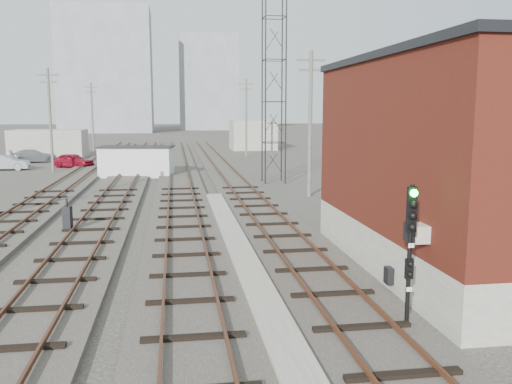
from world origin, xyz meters
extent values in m
plane|color=#282621|center=(0.00, 60.00, 0.00)|extent=(320.00, 320.00, 0.00)
cube|color=#332D28|center=(2.50, 39.00, 0.10)|extent=(3.20, 90.00, 0.20)
cube|color=#4C2816|center=(1.78, 39.00, 0.33)|extent=(0.07, 90.00, 0.12)
cube|color=#4C2816|center=(3.22, 39.00, 0.33)|extent=(0.07, 90.00, 0.12)
cube|color=#332D28|center=(-1.50, 39.00, 0.10)|extent=(3.20, 90.00, 0.20)
cube|color=#4C2816|center=(-2.22, 39.00, 0.33)|extent=(0.07, 90.00, 0.12)
cube|color=#4C2816|center=(-0.78, 39.00, 0.33)|extent=(0.07, 90.00, 0.12)
cube|color=#332D28|center=(-5.50, 39.00, 0.10)|extent=(3.20, 90.00, 0.20)
cube|color=#4C2816|center=(-6.22, 39.00, 0.33)|extent=(0.07, 90.00, 0.12)
cube|color=#4C2816|center=(-4.78, 39.00, 0.33)|extent=(0.07, 90.00, 0.12)
cube|color=#332D28|center=(-9.50, 39.00, 0.10)|extent=(3.20, 90.00, 0.20)
cube|color=#4C2816|center=(-10.22, 39.00, 0.33)|extent=(0.07, 90.00, 0.12)
cube|color=#4C2816|center=(-8.78, 39.00, 0.33)|extent=(0.07, 90.00, 0.12)
cube|color=gray|center=(0.50, 14.00, 0.13)|extent=(0.90, 28.00, 0.26)
cube|color=gray|center=(7.50, 12.00, 0.75)|extent=(6.00, 12.00, 1.50)
cube|color=#512113|center=(7.50, 12.00, 4.25)|extent=(6.00, 12.00, 5.50)
cube|color=black|center=(7.50, 12.00, 7.10)|extent=(6.20, 12.20, 0.25)
cube|color=beige|center=(4.28, 8.00, 2.25)|extent=(0.45, 0.62, 0.45)
cube|color=black|center=(4.40, 10.00, 0.50)|extent=(0.20, 0.35, 0.50)
cylinder|color=black|center=(4.75, 34.25, 7.50)|extent=(0.10, 0.10, 15.00)
cylinder|color=black|center=(6.25, 34.25, 7.50)|extent=(0.10, 0.10, 15.00)
cylinder|color=black|center=(4.75, 35.75, 7.50)|extent=(0.10, 0.10, 15.00)
cylinder|color=black|center=(6.25, 35.75, 7.50)|extent=(0.10, 0.10, 15.00)
cylinder|color=#595147|center=(-12.50, 45.00, 4.50)|extent=(0.24, 0.24, 9.00)
cube|color=#595147|center=(-12.50, 45.00, 8.40)|extent=(1.80, 0.12, 0.12)
cube|color=#595147|center=(-12.50, 45.00, 7.80)|extent=(1.40, 0.12, 0.12)
cylinder|color=#595147|center=(-12.50, 70.00, 4.50)|extent=(0.24, 0.24, 9.00)
cube|color=#595147|center=(-12.50, 70.00, 8.40)|extent=(1.80, 0.12, 0.12)
cube|color=#595147|center=(-12.50, 70.00, 7.80)|extent=(1.40, 0.12, 0.12)
cylinder|color=#595147|center=(6.50, 28.00, 4.50)|extent=(0.24, 0.24, 9.00)
cube|color=#595147|center=(6.50, 28.00, 8.40)|extent=(1.80, 0.12, 0.12)
cube|color=#595147|center=(6.50, 28.00, 7.80)|extent=(1.40, 0.12, 0.12)
cylinder|color=#595147|center=(6.50, 58.00, 4.50)|extent=(0.24, 0.24, 9.00)
cube|color=#595147|center=(6.50, 58.00, 8.40)|extent=(1.80, 0.12, 0.12)
cube|color=#595147|center=(6.50, 58.00, 7.80)|extent=(1.40, 0.12, 0.12)
cube|color=gray|center=(-18.00, 135.00, 15.00)|extent=(22.00, 14.00, 30.00)
cube|color=gray|center=(8.00, 150.00, 13.00)|extent=(16.00, 12.00, 26.00)
cube|color=gray|center=(-16.00, 60.00, 1.60)|extent=(8.00, 5.00, 3.20)
cube|color=gray|center=(9.00, 70.00, 2.00)|extent=(6.00, 6.00, 4.00)
cube|color=gray|center=(3.70, 7.15, 0.05)|extent=(0.40, 0.40, 0.10)
cylinder|color=black|center=(3.70, 7.15, 1.81)|extent=(0.11, 0.11, 3.63)
cube|color=black|center=(3.70, 7.13, 3.04)|extent=(0.24, 0.10, 1.09)
sphere|color=#0CE533|center=(3.70, 7.04, 3.44)|extent=(0.18, 0.18, 0.18)
sphere|color=black|center=(3.70, 7.04, 3.17)|extent=(0.18, 0.18, 0.18)
sphere|color=black|center=(3.70, 7.04, 2.90)|extent=(0.18, 0.18, 0.18)
sphere|color=black|center=(3.70, 7.04, 2.63)|extent=(0.18, 0.18, 0.18)
cube|color=black|center=(3.70, 7.13, 1.59)|extent=(0.20, 0.09, 0.50)
cube|color=white|center=(3.70, 7.07, 2.18)|extent=(0.15, 0.02, 0.11)
cube|color=white|center=(3.70, 7.07, 1.09)|extent=(0.15, 0.02, 0.11)
cube|color=black|center=(-6.49, 19.19, 0.69)|extent=(0.40, 0.40, 1.15)
cylinder|color=black|center=(-6.49, 19.19, 1.43)|extent=(0.09, 0.09, 0.34)
cube|color=silver|center=(-4.91, 40.18, 1.20)|extent=(6.06, 3.31, 2.39)
cube|color=black|center=(-4.91, 40.18, 2.44)|extent=(6.29, 3.53, 0.11)
imported|color=maroon|center=(-11.38, 48.38, 0.68)|extent=(4.29, 3.15, 1.36)
imported|color=#999BA1|center=(-16.95, 46.90, 0.67)|extent=(4.09, 1.52, 1.34)
imported|color=gray|center=(-16.36, 54.32, 0.68)|extent=(5.05, 3.21, 1.36)
camera|label=1|loc=(-1.84, -4.79, 5.36)|focal=38.00mm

